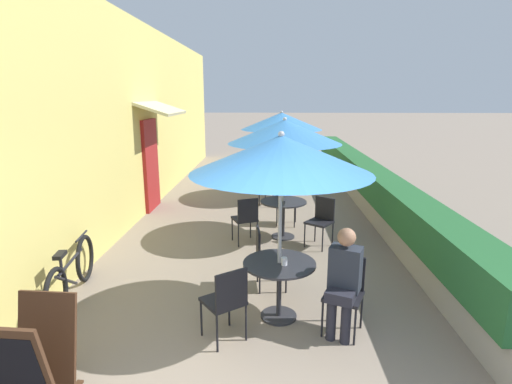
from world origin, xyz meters
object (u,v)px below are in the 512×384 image
(coffee_cup_near, at_px, (284,261))
(coffee_cup_far, at_px, (280,170))
(patio_table_near, at_px, (279,276))
(patio_umbrella_near, at_px, (281,155))
(cafe_chair_near_right, at_px, (266,253))
(cafe_chair_near_back, at_px, (226,298))
(cafe_chair_mid_right, at_px, (322,218))
(patio_umbrella_mid, at_px, (285,132))
(cafe_chair_far_left, at_px, (272,185))
(menu_board, at_px, (33,356))
(cafe_chair_near_left, at_px, (345,288))
(cafe_chair_mid_back, at_px, (283,200))
(bicycle_leaning, at_px, (72,274))
(patio_table_far, at_px, (281,178))
(patio_table_mid, at_px, (283,210))
(cafe_chair_mid_left, at_px, (246,217))
(seated_patron_near_left, at_px, (344,278))
(patio_umbrella_far, at_px, (282,121))
(cafe_chair_far_right, at_px, (288,173))

(coffee_cup_near, bearing_deg, coffee_cup_far, 89.27)
(patio_table_near, height_order, patio_umbrella_near, patio_umbrella_near)
(cafe_chair_near_right, height_order, coffee_cup_far, cafe_chair_near_right)
(cafe_chair_near_right, relative_size, cafe_chair_near_back, 1.00)
(cafe_chair_near_right, bearing_deg, cafe_chair_mid_right, 143.12)
(patio_umbrella_mid, relative_size, coffee_cup_far, 25.04)
(cafe_chair_far_left, distance_m, menu_board, 6.84)
(patio_umbrella_near, bearing_deg, cafe_chair_near_right, 102.26)
(coffee_cup_near, bearing_deg, cafe_chair_near_left, -13.95)
(cafe_chair_mid_back, bearing_deg, bicycle_leaning, -34.56)
(cafe_chair_near_right, height_order, cafe_chair_near_back, same)
(cafe_chair_near_right, height_order, bicycle_leaning, cafe_chair_near_right)
(patio_table_far, bearing_deg, cafe_chair_near_left, -84.55)
(patio_table_mid, bearing_deg, cafe_chair_mid_left, -151.17)
(seated_patron_near_left, xyz_separation_m, cafe_chair_near_right, (-0.86, 1.10, -0.17))
(patio_umbrella_near, height_order, cafe_chair_far_left, patio_umbrella_near)
(cafe_chair_near_back, xyz_separation_m, menu_board, (-1.58, -0.92, -0.08))
(patio_umbrella_mid, height_order, bicycle_leaning, patio_umbrella_mid)
(cafe_chair_near_back, xyz_separation_m, coffee_cup_far, (0.70, 6.26, 0.24))
(menu_board, bearing_deg, cafe_chair_near_right, 51.14)
(cafe_chair_mid_right, relative_size, menu_board, 0.97)
(cafe_chair_near_left, bearing_deg, cafe_chair_mid_back, -57.89)
(patio_table_mid, relative_size, bicycle_leaning, 0.49)
(patio_umbrella_far, relative_size, cafe_chair_far_right, 2.59)
(patio_table_near, xyz_separation_m, patio_umbrella_mid, (0.14, 2.82, 1.45))
(cafe_chair_near_right, height_order, cafe_chair_mid_back, same)
(coffee_cup_near, height_order, patio_umbrella_far, patio_umbrella_far)
(patio_table_near, height_order, seated_patron_near_left, seated_patron_near_left)
(cafe_chair_near_back, distance_m, cafe_chair_far_left, 5.62)
(patio_table_mid, relative_size, cafe_chair_mid_back, 1.00)
(cafe_chair_far_right, height_order, menu_board, menu_board)
(cafe_chair_near_left, distance_m, patio_table_far, 6.08)
(cafe_chair_near_right, relative_size, cafe_chair_mid_back, 1.00)
(patio_umbrella_mid, relative_size, patio_umbrella_far, 1.00)
(cafe_chair_mid_right, height_order, cafe_chair_far_left, same)
(cafe_chair_near_left, distance_m, patio_table_mid, 3.11)
(patio_table_near, bearing_deg, patio_umbrella_near, 0.00)
(cafe_chair_mid_back, relative_size, patio_umbrella_far, 0.39)
(cafe_chair_mid_back, relative_size, patio_table_far, 1.00)
(patio_table_far, bearing_deg, cafe_chair_near_right, -93.70)
(patio_umbrella_far, bearing_deg, cafe_chair_mid_left, -101.82)
(patio_table_mid, relative_size, coffee_cup_far, 9.62)
(bicycle_leaning, bearing_deg, cafe_chair_near_back, -30.30)
(coffee_cup_near, xyz_separation_m, bicycle_leaning, (-2.76, 0.41, -0.40))
(cafe_chair_mid_right, relative_size, cafe_chair_far_right, 1.00)
(cafe_chair_mid_left, bearing_deg, patio_table_mid, 5.65)
(cafe_chair_near_left, distance_m, bicycle_leaning, 3.50)
(patio_umbrella_mid, xyz_separation_m, patio_umbrella_far, (0.03, 3.00, 0.00))
(patio_umbrella_mid, height_order, coffee_cup_far, patio_umbrella_mid)
(cafe_chair_near_back, height_order, bicycle_leaning, cafe_chair_near_back)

